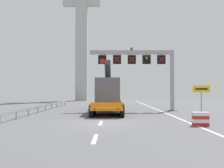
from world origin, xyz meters
name	(u,v)px	position (x,y,z in m)	size (l,w,h in m)	color
ground	(103,124)	(0.00, 0.00, 0.00)	(112.00, 112.00, 0.00)	#5B5B60
lane_markings	(108,106)	(-0.12, 22.24, 0.01)	(0.20, 59.08, 0.01)	silver
edge_line_right	(161,111)	(6.20, 12.00, 0.01)	(0.20, 63.00, 0.01)	silver
overhead_lane_gantry	(144,63)	(4.26, 12.05, 5.56)	(9.94, 0.90, 7.28)	#9EA0A5
heavy_haul_truck_orange	(110,94)	(0.30, 11.62, 1.99)	(3.09, 14.08, 5.30)	orange
exit_sign_yellow	(202,94)	(7.74, 2.42, 2.02)	(1.34, 0.15, 2.69)	#9EA0A5
crash_barrier_striped	(202,119)	(6.40, -1.36, 0.45)	(1.03, 0.57, 0.90)	red
guardrail_left	(46,106)	(-6.97, 11.92, 0.56)	(0.13, 27.84, 0.76)	#999EA3
bridge_pylon_distant	(83,20)	(-6.67, 45.56, 19.47)	(9.00, 2.00, 38.15)	#B7B7B2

